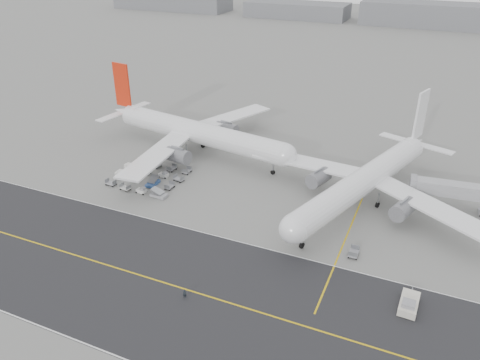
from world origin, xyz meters
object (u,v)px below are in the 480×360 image
at_px(airliner_a, 195,132).
at_px(airliner_b, 366,180).
at_px(ground_crew_a, 185,294).
at_px(jet_bridge, 452,191).
at_px(pushback_tug, 409,304).

xyz_separation_m(airliner_a, airliner_b, (45.70, -8.79, -0.27)).
height_order(airliner_b, ground_crew_a, airliner_b).
xyz_separation_m(airliner_a, jet_bridge, (62.83, -4.38, -1.38)).
bearing_deg(airliner_a, ground_crew_a, -143.78).
xyz_separation_m(pushback_tug, ground_crew_a, (-32.96, -12.01, -0.03)).
bearing_deg(airliner_a, airliner_b, -91.32).
xyz_separation_m(airliner_a, ground_crew_a, (25.38, -50.55, -5.04)).
height_order(airliner_a, pushback_tug, airliner_a).
bearing_deg(airliner_a, pushback_tug, -113.89).
distance_m(pushback_tug, jet_bridge, 34.65).
xyz_separation_m(airliner_b, pushback_tug, (12.64, -29.76, -4.74)).
relative_size(airliner_a, jet_bridge, 3.41).
bearing_deg(ground_crew_a, pushback_tug, 0.94).
relative_size(airliner_a, ground_crew_a, 35.10).
height_order(pushback_tug, ground_crew_a, pushback_tug).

